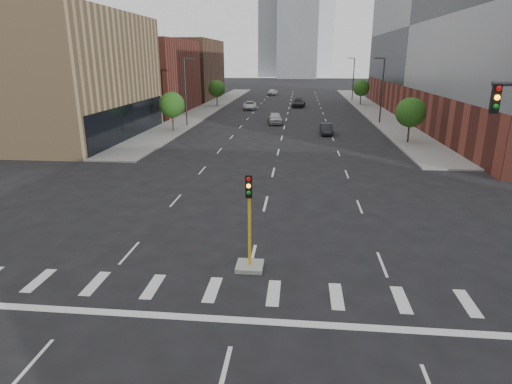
% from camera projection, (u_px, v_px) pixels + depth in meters
% --- Properties ---
extents(sidewalk_left_far, '(5.00, 92.00, 0.15)m').
position_uv_depth(sidewalk_left_far, '(211.00, 107.00, 82.33)').
color(sidewalk_left_far, gray).
rests_on(sidewalk_left_far, ground).
extents(sidewalk_right_far, '(5.00, 92.00, 0.15)m').
position_uv_depth(sidewalk_right_far, '(370.00, 108.00, 79.44)').
color(sidewalk_right_far, gray).
rests_on(sidewalk_right_far, ground).
extents(building_left_mid, '(20.00, 24.00, 14.00)m').
position_uv_depth(building_left_mid, '(43.00, 76.00, 49.18)').
color(building_left_mid, '#A2835B').
rests_on(building_left_mid, ground).
extents(building_left_far_a, '(20.00, 22.00, 12.00)m').
position_uv_depth(building_left_far_a, '(130.00, 76.00, 74.16)').
color(building_left_far_a, brown).
rests_on(building_left_far_a, ground).
extents(building_left_far_b, '(20.00, 24.00, 13.00)m').
position_uv_depth(building_left_far_b, '(173.00, 69.00, 98.69)').
color(building_left_far_b, brown).
rests_on(building_left_far_b, ground).
extents(building_right_main, '(24.00, 70.00, 22.00)m').
position_uv_depth(building_right_main, '(493.00, 44.00, 61.49)').
color(building_right_main, brown).
rests_on(building_right_main, ground).
extents(tower_left, '(22.00, 22.00, 70.00)m').
position_uv_depth(tower_left, '(282.00, 3.00, 209.76)').
color(tower_left, '#B2B7BC').
rests_on(tower_left, ground).
extents(tower_right, '(20.00, 20.00, 80.00)m').
position_uv_depth(tower_right, '(317.00, 1.00, 244.50)').
color(tower_right, '#B2B7BC').
rests_on(tower_right, ground).
extents(tower_mid, '(18.00, 18.00, 44.00)m').
position_uv_depth(tower_mid, '(298.00, 28.00, 193.91)').
color(tower_mid, slate).
rests_on(tower_mid, ground).
extents(median_traffic_signal, '(1.20, 1.20, 4.40)m').
position_uv_depth(median_traffic_signal, '(250.00, 249.00, 18.89)').
color(median_traffic_signal, '#999993').
rests_on(median_traffic_signal, ground).
extents(streetlight_right_a, '(1.60, 0.22, 9.07)m').
position_uv_depth(streetlight_right_a, '(382.00, 88.00, 60.08)').
color(streetlight_right_a, '#2D2D30').
rests_on(streetlight_right_a, ground).
extents(streetlight_right_b, '(1.60, 0.22, 9.07)m').
position_uv_depth(streetlight_right_b, '(353.00, 77.00, 93.30)').
color(streetlight_right_b, '#2D2D30').
rests_on(streetlight_right_b, ground).
extents(streetlight_left, '(1.60, 0.22, 9.07)m').
position_uv_depth(streetlight_left, '(186.00, 89.00, 57.91)').
color(streetlight_left, '#2D2D30').
rests_on(streetlight_left, ground).
extents(tree_left_near, '(3.20, 3.20, 4.85)m').
position_uv_depth(tree_left_near, '(172.00, 105.00, 53.71)').
color(tree_left_near, '#382619').
rests_on(tree_left_near, ground).
extents(tree_left_far, '(3.20, 3.20, 4.85)m').
position_uv_depth(tree_left_far, '(217.00, 89.00, 82.18)').
color(tree_left_far, '#382619').
rests_on(tree_left_far, ground).
extents(tree_right_near, '(3.20, 3.20, 4.85)m').
position_uv_depth(tree_right_near, '(411.00, 112.00, 46.27)').
color(tree_right_near, '#382619').
rests_on(tree_right_near, ground).
extents(tree_right_far, '(3.20, 3.20, 4.85)m').
position_uv_depth(tree_right_far, '(361.00, 88.00, 84.24)').
color(tree_right_far, '#382619').
rests_on(tree_right_far, ground).
extents(car_near_left, '(2.58, 5.01, 1.63)m').
position_uv_depth(car_near_left, '(275.00, 118.00, 61.21)').
color(car_near_left, '#B2B2B7').
rests_on(car_near_left, ground).
extents(car_mid_right, '(1.53, 4.06, 1.32)m').
position_uv_depth(car_mid_right, '(326.00, 129.00, 52.60)').
color(car_mid_right, black).
rests_on(car_mid_right, ground).
extents(car_far_left, '(2.99, 5.44, 1.44)m').
position_uv_depth(car_far_left, '(250.00, 105.00, 78.48)').
color(car_far_left, silver).
rests_on(car_far_left, ground).
extents(car_deep_right, '(2.73, 5.58, 1.56)m').
position_uv_depth(car_deep_right, '(299.00, 103.00, 81.97)').
color(car_deep_right, black).
rests_on(car_deep_right, ground).
extents(car_distant, '(2.63, 4.94, 1.60)m').
position_uv_depth(car_distant, '(272.00, 92.00, 108.00)').
color(car_distant, silver).
rests_on(car_distant, ground).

